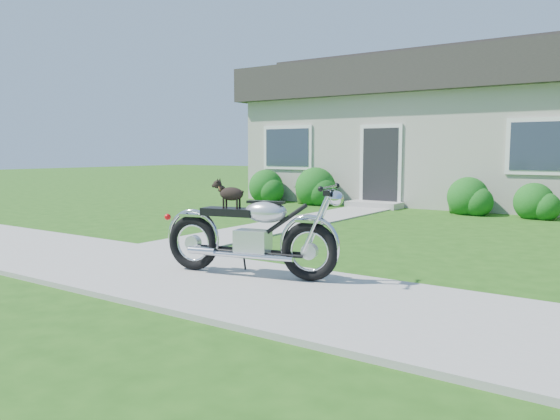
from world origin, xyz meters
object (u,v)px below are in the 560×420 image
object	(u,v)px
house	(471,128)
potted_plant_left	(302,190)
potted_plant_right	(457,197)
motorcycle_with_dog	(252,233)

from	to	relation	value
house	potted_plant_left	distance (m)	5.35
house	potted_plant_right	distance (m)	3.93
house	motorcycle_with_dog	world-z (taller)	house
potted_plant_left	motorcycle_with_dog	xyz separation A→B (m)	(4.47, -8.18, 0.15)
potted_plant_left	motorcycle_with_dog	world-z (taller)	motorcycle_with_dog
potted_plant_right	motorcycle_with_dog	bearing A→B (deg)	-89.39
house	motorcycle_with_dog	distance (m)	11.77
motorcycle_with_dog	house	bearing A→B (deg)	81.75
potted_plant_left	potted_plant_right	world-z (taller)	potted_plant_right
house	potted_plant_left	size ratio (longest dim) A/B	16.48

